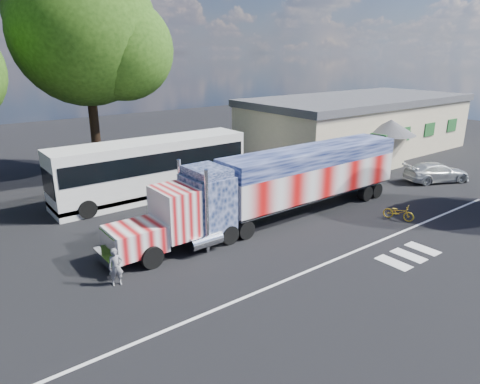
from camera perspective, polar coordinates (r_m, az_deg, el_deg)
ground at (r=21.57m, az=4.87°, el=-6.78°), size 100.00×100.00×0.00m
lane_markings at (r=20.47m, az=15.67°, el=-8.85°), size 30.00×2.67×0.01m
semi_truck at (r=24.12m, az=5.72°, el=1.24°), size 19.08×3.01×4.07m
coach_bus at (r=28.40m, az=-11.61°, el=3.21°), size 12.87×3.00×3.74m
hall_building at (r=42.20m, az=15.42°, el=8.65°), size 22.40×12.80×5.20m
parked_car at (r=34.58m, az=24.73°, el=2.41°), size 5.19×3.78×1.40m
woman at (r=18.23m, az=-16.23°, el=-9.57°), size 0.66×0.52×1.60m
bicycle at (r=25.83m, az=20.38°, el=-2.55°), size 1.15×1.79×0.89m
tree_n_mid at (r=34.34m, az=-19.66°, el=19.33°), size 10.92×10.40×15.66m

